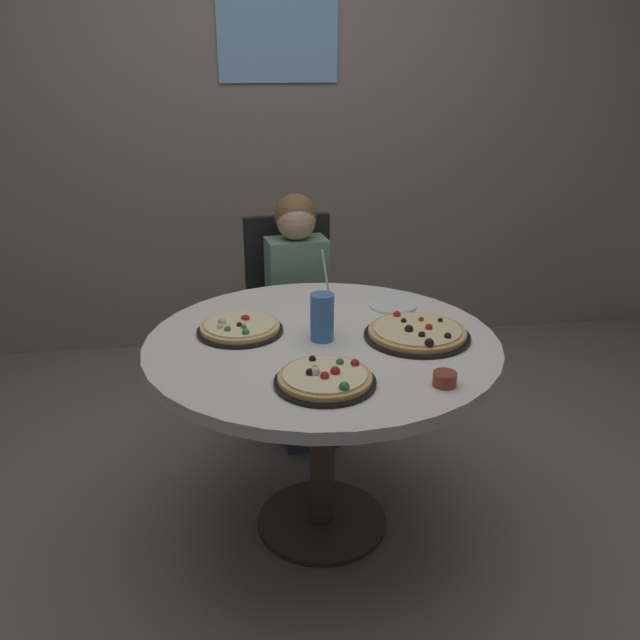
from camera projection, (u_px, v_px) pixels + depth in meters
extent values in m
plane|color=slate|center=(322.00, 522.00, 2.51)|extent=(8.00, 8.00, 0.00)
cube|color=gray|center=(274.00, 90.00, 3.64)|extent=(5.20, 0.12, 2.90)
cube|color=#8CBFE5|center=(278.00, 31.00, 3.47)|extent=(0.63, 0.02, 0.51)
cylinder|color=silver|center=(322.00, 345.00, 2.24)|extent=(1.18, 1.18, 0.04)
cylinder|color=#4C3826|center=(322.00, 439.00, 2.38)|extent=(0.09, 0.09, 0.69)
cylinder|color=#4C3826|center=(322.00, 520.00, 2.51)|extent=(0.48, 0.48, 0.02)
cube|color=black|center=(297.00, 335.00, 3.09)|extent=(0.45, 0.45, 0.04)
cube|color=black|center=(288.00, 270.00, 3.15)|extent=(0.40, 0.09, 0.52)
cylinder|color=black|center=(269.00, 399.00, 2.98)|extent=(0.04, 0.04, 0.41)
cylinder|color=black|center=(342.00, 390.00, 3.06)|extent=(0.04, 0.04, 0.41)
cylinder|color=black|center=(256.00, 367.00, 3.28)|extent=(0.04, 0.04, 0.41)
cylinder|color=black|center=(323.00, 360.00, 3.36)|extent=(0.04, 0.04, 0.41)
cube|color=#3F4766|center=(305.00, 390.00, 3.02)|extent=(0.28, 0.35, 0.45)
cube|color=slate|center=(297.00, 287.00, 2.98)|extent=(0.28, 0.19, 0.44)
sphere|color=tan|center=(296.00, 221.00, 2.87)|extent=(0.17, 0.17, 0.17)
sphere|color=brown|center=(295.00, 215.00, 2.88)|extent=(0.18, 0.18, 0.18)
cylinder|color=black|center=(325.00, 382.00, 1.93)|extent=(0.30, 0.30, 0.01)
cylinder|color=tan|center=(325.00, 378.00, 1.93)|extent=(0.27, 0.27, 0.02)
cylinder|color=beige|center=(325.00, 374.00, 1.92)|extent=(0.24, 0.24, 0.01)
sphere|color=black|center=(310.00, 373.00, 1.91)|extent=(0.02, 0.02, 0.02)
sphere|color=#B2231E|center=(355.00, 363.00, 1.97)|extent=(0.03, 0.03, 0.03)
sphere|color=beige|center=(315.00, 372.00, 1.92)|extent=(0.03, 0.03, 0.03)
sphere|color=#387F33|center=(315.00, 369.00, 1.94)|extent=(0.02, 0.02, 0.02)
sphere|color=#B2231E|center=(325.00, 376.00, 1.89)|extent=(0.03, 0.03, 0.03)
sphere|color=black|center=(312.00, 359.00, 2.00)|extent=(0.02, 0.02, 0.02)
sphere|color=#B2231E|center=(335.00, 371.00, 1.92)|extent=(0.03, 0.03, 0.03)
sphere|color=#387F33|center=(340.00, 362.00, 1.98)|extent=(0.02, 0.02, 0.02)
sphere|color=#387F33|center=(344.00, 387.00, 1.83)|extent=(0.03, 0.03, 0.03)
cylinder|color=black|center=(240.00, 331.00, 2.29)|extent=(0.29, 0.29, 0.01)
cylinder|color=#D8B266|center=(240.00, 327.00, 2.28)|extent=(0.27, 0.27, 0.02)
cylinder|color=beige|center=(240.00, 324.00, 2.28)|extent=(0.24, 0.24, 0.01)
sphere|color=black|center=(239.00, 325.00, 2.25)|extent=(0.02, 0.02, 0.02)
sphere|color=#B2231E|center=(243.00, 318.00, 2.31)|extent=(0.02, 0.02, 0.02)
sphere|color=#387F33|center=(246.00, 332.00, 2.19)|extent=(0.02, 0.02, 0.02)
sphere|color=#387F33|center=(228.00, 329.00, 2.22)|extent=(0.02, 0.02, 0.02)
sphere|color=#B2231E|center=(246.00, 318.00, 2.31)|extent=(0.02, 0.02, 0.02)
sphere|color=beige|center=(222.00, 322.00, 2.27)|extent=(0.03, 0.03, 0.03)
sphere|color=beige|center=(220.00, 327.00, 2.24)|extent=(0.02, 0.02, 0.02)
sphere|color=#387F33|center=(244.00, 327.00, 2.24)|extent=(0.02, 0.02, 0.02)
cylinder|color=black|center=(417.00, 336.00, 2.25)|extent=(0.36, 0.36, 0.01)
cylinder|color=tan|center=(417.00, 332.00, 2.24)|extent=(0.33, 0.33, 0.02)
cylinder|color=beige|center=(417.00, 329.00, 2.24)|extent=(0.29, 0.29, 0.01)
sphere|color=#B2231E|center=(421.00, 319.00, 2.30)|extent=(0.02, 0.02, 0.02)
sphere|color=black|center=(409.00, 329.00, 2.21)|extent=(0.03, 0.03, 0.03)
sphere|color=#B2231E|center=(397.00, 314.00, 2.34)|extent=(0.03, 0.03, 0.03)
sphere|color=black|center=(440.00, 320.00, 2.29)|extent=(0.02, 0.02, 0.02)
sphere|color=black|center=(448.00, 336.00, 2.16)|extent=(0.02, 0.02, 0.02)
sphere|color=#B2231E|center=(429.00, 327.00, 2.23)|extent=(0.02, 0.02, 0.02)
sphere|color=black|center=(422.00, 335.00, 2.17)|extent=(0.02, 0.02, 0.02)
sphere|color=black|center=(429.00, 343.00, 2.11)|extent=(0.03, 0.03, 0.03)
sphere|color=black|center=(404.00, 321.00, 2.29)|extent=(0.02, 0.02, 0.02)
cylinder|color=#3F72B2|center=(324.00, 317.00, 2.20)|extent=(0.08, 0.08, 0.16)
cylinder|color=white|center=(327.00, 283.00, 2.16)|extent=(0.04, 0.03, 0.22)
cylinder|color=brown|center=(445.00, 379.00, 1.92)|extent=(0.07, 0.07, 0.04)
cylinder|color=white|center=(393.00, 305.00, 2.52)|extent=(0.18, 0.18, 0.01)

